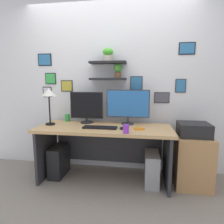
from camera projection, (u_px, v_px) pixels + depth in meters
ground_plane at (104, 179)px, 2.67m from camera, size 8.00×8.00×0.00m
back_wall_assembly at (109, 81)px, 2.89m from camera, size 4.40×0.24×2.70m
desk at (105, 140)px, 2.64m from camera, size 1.79×0.68×0.75m
monitor_left at (87, 107)px, 2.77m from camera, size 0.48×0.18×0.45m
monitor_right at (128, 105)px, 2.68m from camera, size 0.60×0.18×0.49m
keyboard at (100, 127)px, 2.47m from camera, size 0.44×0.14×0.02m
computer_mouse at (122, 128)px, 2.41m from camera, size 0.06×0.09×0.03m
desk_lamp at (49, 95)px, 2.62m from camera, size 0.20×0.20×0.51m
pen_cup at (126, 129)px, 2.23m from camera, size 0.07×0.07×0.10m
scissors_tray at (139, 129)px, 2.40m from camera, size 0.14×0.11×0.02m
water_cup at (67, 118)px, 2.91m from camera, size 0.07×0.07×0.11m
drawer_cabinet at (192, 160)px, 2.50m from camera, size 0.44×0.50×0.66m
printer at (194, 130)px, 2.43m from camera, size 0.38×0.34×0.17m
computer_tower_left at (59, 161)px, 2.77m from camera, size 0.18×0.40×0.43m
computer_tower_right at (152, 168)px, 2.53m from camera, size 0.18×0.40×0.42m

